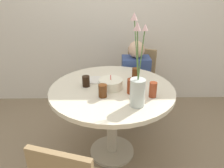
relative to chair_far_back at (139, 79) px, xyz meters
name	(u,v)px	position (x,y,z in m)	size (l,w,h in m)	color
ground_plane	(112,152)	(-0.37, -0.84, -0.49)	(16.00, 16.00, 0.00)	#89755B
wall_back	(111,12)	(-0.37, 0.40, 0.81)	(8.00, 0.05, 2.60)	silver
dining_table	(112,100)	(-0.37, -0.84, 0.15)	(1.17, 1.17, 0.78)	beige
chair_far_back	(139,79)	(0.00, 0.00, 0.00)	(0.53, 0.53, 0.89)	#9E896B
birthday_cake	(111,84)	(-0.38, -0.83, 0.33)	(0.23, 0.23, 0.13)	white
flower_vase	(138,85)	(-0.18, -1.15, 0.46)	(0.13, 0.29, 0.70)	silver
side_plate	(95,80)	(-0.54, -0.67, 0.29)	(0.19, 0.19, 0.01)	silver
drink_glass_0	(131,86)	(-0.20, -0.94, 0.35)	(0.08, 0.08, 0.14)	maroon
drink_glass_1	(135,74)	(-0.13, -0.65, 0.35)	(0.07, 0.07, 0.12)	#51280F
drink_glass_2	(103,91)	(-0.45, -1.01, 0.34)	(0.07, 0.07, 0.11)	#51280F
drink_glass_3	(86,81)	(-0.62, -0.80, 0.34)	(0.07, 0.07, 0.10)	black
drink_glass_4	(153,90)	(-0.02, -1.01, 0.35)	(0.07, 0.07, 0.13)	maroon
person_boy	(135,84)	(-0.06, -0.15, 0.00)	(0.34, 0.24, 1.05)	#383333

